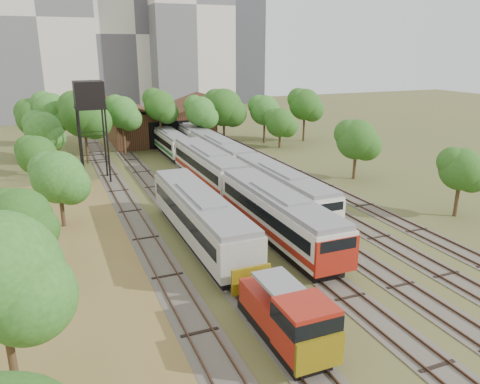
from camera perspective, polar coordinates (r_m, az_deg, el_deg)
name	(u,v)px	position (r m, az deg, el deg)	size (l,w,h in m)	color
ground	(411,317)	(30.22, 20.08, -14.11)	(240.00, 240.00, 0.00)	#475123
dry_grass_patch	(79,312)	(30.45, -19.00, -13.69)	(14.00, 60.00, 0.04)	brown
tracks	(238,197)	(49.32, -0.18, -0.66)	(24.60, 80.00, 0.19)	#4C473D
railcar_red_set	(237,187)	(45.62, -0.33, 0.61)	(3.29, 34.57, 4.07)	black
railcar_green_set	(220,153)	(61.40, -2.50, 4.80)	(3.06, 52.08, 3.78)	black
railcar_rear	(168,141)	(70.97, -8.75, 6.17)	(2.81, 16.08, 3.47)	black
shunter_locomotive	(288,318)	(25.45, 5.91, -15.04)	(2.63, 8.10, 3.44)	black
old_grey_coach	(200,217)	(37.57, -4.86, -3.05)	(3.27, 18.00, 4.05)	black
water_tower	(89,97)	(56.60, -17.92, 10.91)	(3.35, 3.35, 11.59)	black
maintenance_shed	(161,125)	(79.33, -9.63, 8.08)	(16.45, 11.55, 7.58)	#341B13
tree_band_left	(35,163)	(45.43, -23.68, 3.28)	(7.95, 76.40, 8.87)	#382616
tree_band_far	(180,110)	(71.73, -7.35, 9.92)	(44.36, 11.77, 9.75)	#382616
tree_band_right	(340,137)	(60.29, 12.11, 6.56)	(5.25, 38.57, 7.16)	#382616
tower_left	(36,19)	(113.55, -23.61, 18.80)	(22.00, 16.00, 42.00)	beige
tower_centre	(129,35)	(120.21, -13.42, 18.11)	(20.00, 18.00, 36.00)	beige
tower_right	(186,7)	(115.44, -6.61, 21.49)	(18.00, 16.00, 48.00)	beige
tower_far_right	(237,52)	(138.75, -0.35, 16.72)	(12.00, 12.00, 28.00)	#3B3C42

